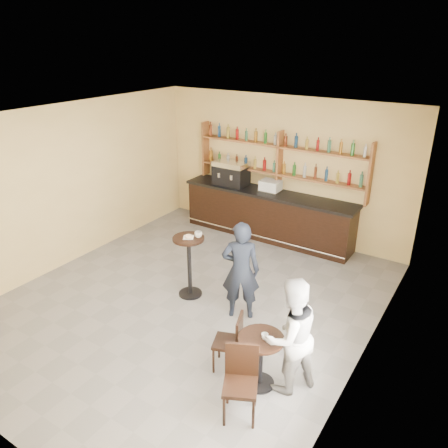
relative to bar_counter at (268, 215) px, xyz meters
The scene contains 22 objects.
floor 3.20m from the bar_counter, 87.73° to the right, with size 7.00×7.00×0.00m, color slate.
ceiling 4.12m from the bar_counter, 87.73° to the right, with size 7.00×7.00×0.00m, color white.
wall_back 1.11m from the bar_counter, 70.34° to the left, with size 7.00×7.00×0.00m, color #ECCC86.
wall_left 4.39m from the bar_counter, 132.39° to the right, with size 7.00×7.00×0.00m, color #ECCC86.
wall_right 4.56m from the bar_counter, 45.23° to the right, with size 7.00×7.00×0.00m, color #ECCC86.
window_pane 5.47m from the bar_counter, 54.36° to the right, with size 2.00×2.00×0.00m, color white.
window_frame 5.47m from the bar_counter, 54.41° to the right, with size 0.04×1.70×2.10m, color black, non-canonical shape.
shelf_unit 1.28m from the bar_counter, 60.38° to the left, with size 4.00×0.26×1.40m, color brown, non-canonical shape.
liquor_bottles 1.45m from the bar_counter, 60.38° to the left, with size 3.68×0.10×1.00m, color #8C5919, non-canonical shape.
bar_counter is the anchor object (origin of this frame).
espresso_machine 1.30m from the bar_counter, behind, with size 0.78×0.50×0.56m, color black, non-canonical shape.
pastry_case 0.69m from the bar_counter, ahead, with size 0.45×0.36×0.27m, color silver, non-canonical shape.
pedestal_table 2.97m from the bar_counter, 90.09° to the right, with size 0.56×0.56×1.14m, color black, non-canonical shape.
napkin 3.03m from the bar_counter, 90.09° to the right, with size 0.17×0.17×0.00m, color white.
donut 3.05m from the bar_counter, 89.89° to the right, with size 0.14×0.14×0.05m, color #DC9550.
cup_pedestal 2.95m from the bar_counter, 87.30° to the right, with size 0.13×0.13×0.10m, color white.
man_main 3.23m from the bar_counter, 70.27° to the right, with size 0.62×0.41×1.71m, color black.
cafe_table 4.76m from the bar_counter, 63.39° to the right, with size 0.61×0.61×0.77m, color black, non-canonical shape.
cup_cafe 4.79m from the bar_counter, 62.86° to the right, with size 0.09×0.09×0.08m, color white.
chair_west 4.50m from the bar_counter, 69.39° to the right, with size 0.38×0.38×0.87m, color black, non-canonical shape.
chair_south 5.32m from the bar_counter, 65.80° to the right, with size 0.41×0.41×0.95m, color black, non-canonical shape.
patron_second 4.76m from the bar_counter, 58.97° to the right, with size 0.79×0.62×1.63m, color #A4A4A9.
Camera 1 is at (4.09, -5.21, 4.36)m, focal length 35.00 mm.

